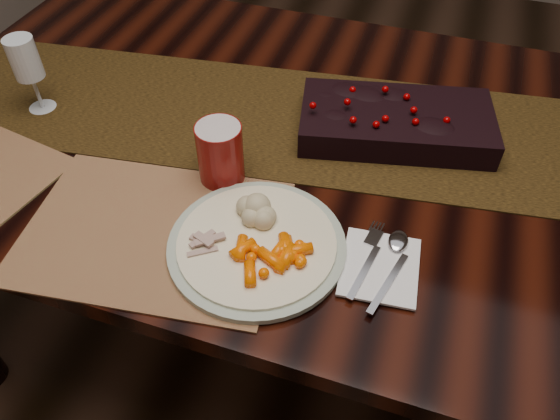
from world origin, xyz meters
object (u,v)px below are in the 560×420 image
(centerpiece, at_px, (397,119))
(red_cup, at_px, (220,153))
(mashed_potatoes, at_px, (255,206))
(turkey_shreds, at_px, (198,243))
(dining_table, at_px, (315,255))
(dinner_plate, at_px, (257,245))
(wine_glass, at_px, (31,75))
(baby_carrots, at_px, (267,259))
(napkin, at_px, (380,267))
(placemat_main, at_px, (153,231))

(centerpiece, distance_m, red_cup, 0.36)
(mashed_potatoes, xyz_separation_m, turkey_shreds, (-0.06, -0.09, -0.01))
(dining_table, bearing_deg, red_cup, -130.95)
(dinner_plate, bearing_deg, turkey_shreds, -155.45)
(wine_glass, bearing_deg, dinner_plate, -21.26)
(centerpiece, xyz_separation_m, mashed_potatoes, (-0.18, -0.32, 0.00))
(mashed_potatoes, bearing_deg, dining_table, 78.61)
(centerpiece, relative_size, turkey_shreds, 5.20)
(baby_carrots, relative_size, mashed_potatoes, 1.40)
(dining_table, relative_size, napkin, 12.77)
(napkin, height_order, wine_glass, wine_glass)
(mashed_potatoes, xyz_separation_m, wine_glass, (-0.55, 0.17, 0.04))
(dining_table, distance_m, red_cup, 0.49)
(baby_carrots, bearing_deg, mashed_potatoes, 120.81)
(baby_carrots, distance_m, turkey_shreds, 0.12)
(dining_table, distance_m, centerpiece, 0.44)
(wine_glass, bearing_deg, placemat_main, -31.82)
(mashed_potatoes, distance_m, wine_glass, 0.58)
(baby_carrots, height_order, red_cup, red_cup)
(turkey_shreds, distance_m, wine_glass, 0.56)
(dinner_plate, height_order, wine_glass, wine_glass)
(mashed_potatoes, height_order, napkin, mashed_potatoes)
(centerpiece, bearing_deg, napkin, -83.36)
(placemat_main, height_order, red_cup, red_cup)
(dinner_plate, height_order, napkin, dinner_plate)
(napkin, bearing_deg, baby_carrots, -165.90)
(dining_table, height_order, centerpiece, centerpiece)
(baby_carrots, bearing_deg, turkey_shreds, -178.48)
(dining_table, height_order, placemat_main, placemat_main)
(turkey_shreds, distance_m, red_cup, 0.19)
(placemat_main, height_order, mashed_potatoes, mashed_potatoes)
(dining_table, height_order, red_cup, red_cup)
(mashed_potatoes, bearing_deg, dinner_plate, -67.18)
(turkey_shreds, bearing_deg, centerpiece, 59.08)
(baby_carrots, distance_m, mashed_potatoes, 0.11)
(mashed_potatoes, xyz_separation_m, red_cup, (-0.10, 0.09, 0.02))
(dinner_plate, bearing_deg, mashed_potatoes, 112.82)
(centerpiece, bearing_deg, mashed_potatoes, -120.05)
(dining_table, relative_size, turkey_shreds, 24.78)
(dining_table, bearing_deg, wine_glass, -171.29)
(turkey_shreds, height_order, napkin, turkey_shreds)
(turkey_shreds, xyz_separation_m, wine_glass, (-0.49, 0.26, 0.05))
(dining_table, distance_m, dinner_plate, 0.50)
(mashed_potatoes, bearing_deg, centerpiece, 59.95)
(turkey_shreds, bearing_deg, dinner_plate, 24.55)
(dining_table, distance_m, placemat_main, 0.55)
(dinner_plate, distance_m, red_cup, 0.19)
(baby_carrots, bearing_deg, placemat_main, 175.75)
(placemat_main, bearing_deg, dining_table, 50.52)
(wine_glass, bearing_deg, mashed_potatoes, -17.03)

